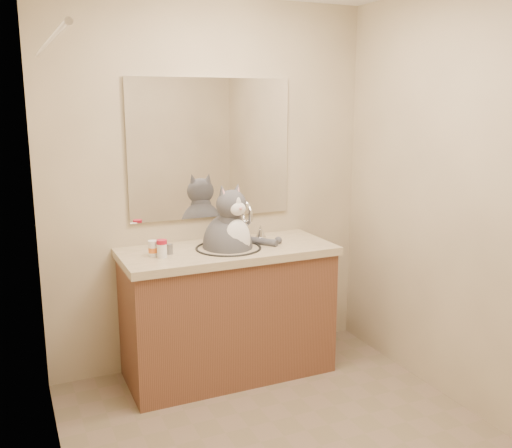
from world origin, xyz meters
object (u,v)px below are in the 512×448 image
at_px(grey_canister, 170,249).
at_px(cat, 229,241).
at_px(pill_bottle_redcap, 162,249).
at_px(pill_bottle_orange, 153,249).

bearing_deg(grey_canister, cat, -0.10).
distance_m(cat, pill_bottle_redcap, 0.45).
bearing_deg(pill_bottle_orange, grey_canister, 4.29).
bearing_deg(cat, pill_bottle_orange, 169.37).
bearing_deg(pill_bottle_orange, pill_bottle_redcap, -49.39).
xyz_separation_m(pill_bottle_redcap, grey_canister, (0.06, 0.06, -0.02)).
relative_size(cat, grey_canister, 10.20).
height_order(pill_bottle_redcap, pill_bottle_orange, pill_bottle_redcap).
relative_size(cat, pill_bottle_redcap, 5.85).
xyz_separation_m(cat, grey_canister, (-0.38, 0.00, -0.01)).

